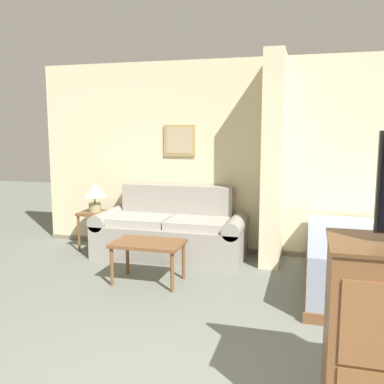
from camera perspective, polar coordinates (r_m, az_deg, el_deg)
name	(u,v)px	position (r m, az deg, el deg)	size (l,w,h in m)	color
wall_back	(264,158)	(5.79, 9.52, 4.47)	(6.45, 0.16, 2.60)	beige
wall_partition_pillar	(273,160)	(5.39, 10.79, 4.21)	(0.24, 0.67, 2.60)	beige
couch	(171,232)	(5.71, -2.80, -5.30)	(1.98, 0.84, 0.92)	gray
coffee_table	(148,247)	(4.74, -5.86, -7.29)	(0.76, 0.49, 0.46)	brown
side_table	(95,219)	(6.14, -12.77, -3.50)	(0.40, 0.40, 0.54)	brown
table_lamp	(94,192)	(6.08, -12.88, -0.04)	(0.36, 0.36, 0.39)	tan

